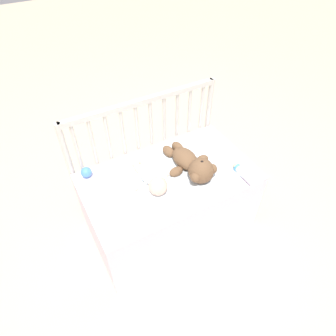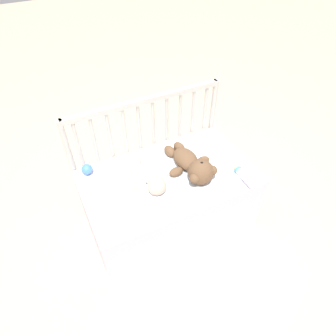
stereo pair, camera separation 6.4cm
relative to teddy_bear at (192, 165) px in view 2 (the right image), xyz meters
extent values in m
plane|color=#C6B293|center=(-0.14, 0.03, -0.53)|extent=(12.00, 12.00, 0.00)
cube|color=silver|center=(-0.14, 0.03, -0.30)|extent=(1.06, 0.61, 0.47)
cylinder|color=beige|center=(-0.65, 0.36, -0.11)|extent=(0.04, 0.04, 0.84)
cylinder|color=beige|center=(0.37, 0.36, -0.11)|extent=(0.04, 0.04, 0.84)
cube|color=beige|center=(-0.14, 0.36, 0.29)|extent=(1.02, 0.03, 0.04)
cylinder|color=beige|center=(-0.59, 0.36, 0.10)|extent=(0.02, 0.02, 0.33)
cylinder|color=beige|center=(-0.49, 0.36, 0.10)|extent=(0.02, 0.02, 0.33)
cylinder|color=beige|center=(-0.39, 0.36, 0.10)|extent=(0.02, 0.02, 0.33)
cylinder|color=beige|center=(-0.29, 0.36, 0.10)|extent=(0.02, 0.02, 0.33)
cylinder|color=beige|center=(-0.19, 0.36, 0.10)|extent=(0.02, 0.02, 0.33)
cylinder|color=beige|center=(-0.09, 0.36, 0.10)|extent=(0.02, 0.02, 0.33)
cylinder|color=beige|center=(0.00, 0.36, 0.10)|extent=(0.02, 0.02, 0.33)
cylinder|color=beige|center=(0.10, 0.36, 0.10)|extent=(0.02, 0.02, 0.33)
cylinder|color=beige|center=(0.20, 0.36, 0.10)|extent=(0.02, 0.02, 0.33)
cylinder|color=beige|center=(0.30, 0.36, 0.10)|extent=(0.02, 0.02, 0.33)
cube|color=white|center=(-0.11, 0.06, -0.06)|extent=(0.74, 0.51, 0.01)
ellipsoid|color=brown|center=(-0.01, 0.07, -0.01)|extent=(0.15, 0.21, 0.10)
sphere|color=brown|center=(0.01, -0.09, 0.01)|extent=(0.15, 0.15, 0.15)
sphere|color=beige|center=(0.01, -0.09, 0.06)|extent=(0.06, 0.06, 0.06)
sphere|color=black|center=(0.01, -0.09, 0.08)|extent=(0.02, 0.02, 0.02)
sphere|color=brown|center=(0.07, -0.11, 0.02)|extent=(0.06, 0.06, 0.06)
sphere|color=brown|center=(-0.05, -0.12, 0.02)|extent=(0.06, 0.06, 0.06)
ellipsoid|color=brown|center=(0.10, 0.03, -0.03)|extent=(0.10, 0.07, 0.06)
ellipsoid|color=brown|center=(-0.10, 0.02, -0.03)|extent=(0.10, 0.07, 0.06)
ellipsoid|color=brown|center=(0.02, 0.21, -0.03)|extent=(0.07, 0.11, 0.06)
ellipsoid|color=brown|center=(-0.05, 0.20, -0.03)|extent=(0.07, 0.11, 0.06)
ellipsoid|color=white|center=(-0.27, 0.07, -0.02)|extent=(0.10, 0.18, 0.09)
sphere|color=beige|center=(-0.26, -0.05, -0.01)|extent=(0.11, 0.11, 0.11)
ellipsoid|color=white|center=(-0.19, 0.03, -0.05)|extent=(0.09, 0.04, 0.03)
ellipsoid|color=white|center=(-0.34, 0.03, -0.05)|extent=(0.09, 0.04, 0.03)
sphere|color=beige|center=(-0.16, 0.03, -0.05)|extent=(0.03, 0.03, 0.03)
sphere|color=beige|center=(-0.37, 0.02, -0.05)|extent=(0.03, 0.03, 0.03)
ellipsoid|color=beige|center=(-0.25, 0.17, -0.04)|extent=(0.04, 0.09, 0.04)
ellipsoid|color=beige|center=(-0.29, 0.17, -0.04)|extent=(0.04, 0.09, 0.04)
sphere|color=beige|center=(-0.25, 0.21, -0.05)|extent=(0.03, 0.03, 0.03)
sphere|color=beige|center=(-0.29, 0.21, -0.05)|extent=(0.03, 0.03, 0.03)
cylinder|color=white|center=(0.25, -0.20, -0.04)|extent=(0.05, 0.14, 0.05)
cylinder|color=#4C99D8|center=(0.25, -0.13, -0.04)|extent=(0.05, 0.02, 0.05)
sphere|color=#EAC67F|center=(0.25, -0.12, -0.04)|extent=(0.03, 0.03, 0.03)
sphere|color=#4C8CDB|center=(-0.58, 0.28, -0.03)|extent=(0.07, 0.07, 0.07)
camera|label=1|loc=(-0.77, -1.08, 1.26)|focal=32.00mm
camera|label=2|loc=(-0.71, -1.11, 1.26)|focal=32.00mm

